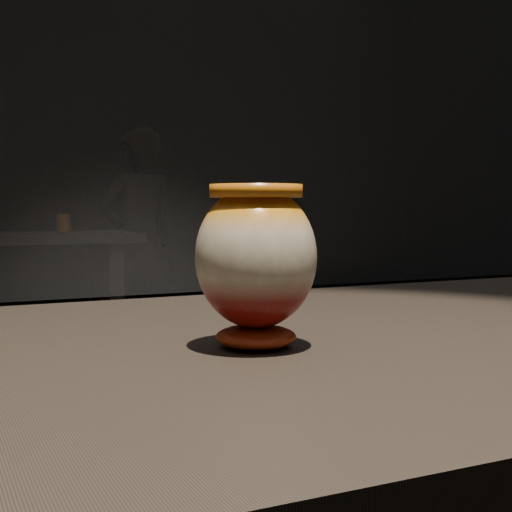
% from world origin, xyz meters
% --- Properties ---
extents(main_vase, '(0.16, 0.16, 0.17)m').
position_xyz_m(main_vase, '(-0.02, -0.04, 0.99)').
color(main_vase, maroon).
rests_on(main_vase, display_plinth).
extents(back_vase_right, '(0.07, 0.07, 0.10)m').
position_xyz_m(back_vase_right, '(0.39, 3.33, 0.95)').
color(back_vase_right, brown).
rests_on(back_vase_right, back_shelf).
extents(visitor, '(0.63, 0.46, 1.59)m').
position_xyz_m(visitor, '(1.06, 4.19, 0.80)').
color(visitor, black).
rests_on(visitor, ground).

